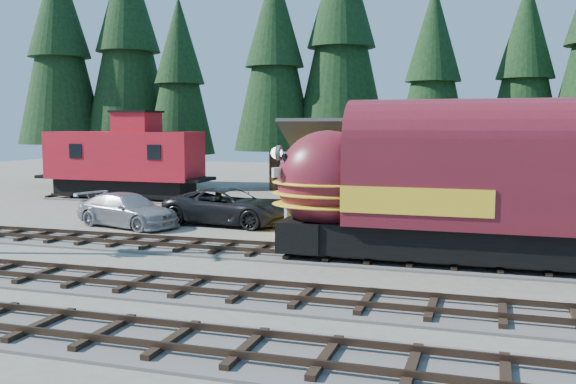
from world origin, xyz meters
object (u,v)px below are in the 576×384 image
(locomotive, at_px, (490,194))
(pickup_truck_a, at_px, (229,207))
(caboose, at_px, (124,159))
(pickup_truck_b, at_px, (128,210))
(depot, at_px, (431,170))

(locomotive, height_order, pickup_truck_a, locomotive)
(locomotive, height_order, caboose, caboose)
(caboose, distance_m, pickup_truck_a, 13.40)
(pickup_truck_a, xyz_separation_m, pickup_truck_b, (-4.50, -2.12, -0.09))
(depot, xyz_separation_m, pickup_truck_a, (-9.88, -0.27, -2.05))
(caboose, distance_m, pickup_truck_b, 11.86)
(locomotive, distance_m, pickup_truck_a, 14.04)
(depot, relative_size, caboose, 1.22)
(depot, xyz_separation_m, pickup_truck_b, (-14.38, -2.38, -2.14))
(depot, height_order, caboose, caboose)
(pickup_truck_a, relative_size, pickup_truck_b, 1.16)
(caboose, xyz_separation_m, pickup_truck_b, (6.28, -9.88, -1.87))
(caboose, bearing_deg, pickup_truck_a, -35.78)
(locomotive, bearing_deg, pickup_truck_a, 153.43)
(depot, bearing_deg, locomotive, -68.33)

